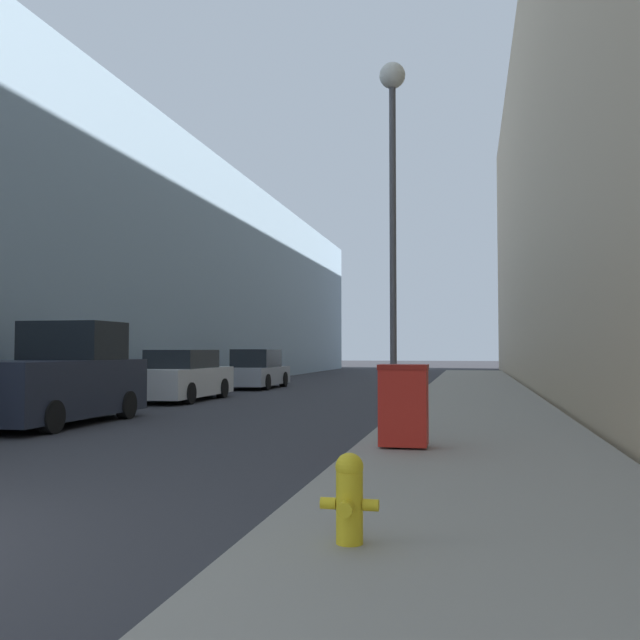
{
  "coord_description": "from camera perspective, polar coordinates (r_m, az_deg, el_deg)",
  "views": [
    {
      "loc": [
        5.76,
        -4.01,
        1.59
      ],
      "look_at": [
        1.19,
        17.51,
        2.51
      ],
      "focal_mm": 40.0,
      "sensor_mm": 36.0,
      "label": 1
    }
  ],
  "objects": [
    {
      "name": "parked_sedan_near",
      "position": [
        22.8,
        -10.95,
        -4.5
      ],
      "size": [
        1.84,
        4.74,
        1.59
      ],
      "color": "silver",
      "rests_on": "ground"
    },
    {
      "name": "trash_bin",
      "position": [
        10.85,
        6.7,
        -6.76
      ],
      "size": [
        0.74,
        0.57,
        1.25
      ],
      "color": "red",
      "rests_on": "sidewalk_right"
    },
    {
      "name": "building_left_glass",
      "position": [
        34.6,
        -17.28,
        3.51
      ],
      "size": [
        12.0,
        60.0,
        10.17
      ],
      "color": "#849EB2",
      "rests_on": "ground"
    },
    {
      "name": "sidewalk_right",
      "position": [
        22.06,
        12.48,
        -6.31
      ],
      "size": [
        3.86,
        60.0,
        0.12
      ],
      "color": "gray",
      "rests_on": "ground"
    },
    {
      "name": "fire_hydrant",
      "position": [
        5.56,
        2.36,
        -13.89
      ],
      "size": [
        0.45,
        0.33,
        0.68
      ],
      "color": "yellow",
      "rests_on": "sidewalk_right"
    },
    {
      "name": "pickup_truck",
      "position": [
        16.36,
        -20.42,
        -4.55
      ],
      "size": [
        2.16,
        4.85,
        2.22
      ],
      "color": "#232838",
      "rests_on": "ground"
    },
    {
      "name": "parked_sedan_far",
      "position": [
        29.63,
        -5.11,
        -4.05
      ],
      "size": [
        1.85,
        4.42,
        1.61
      ],
      "color": "#A3A8B2",
      "rests_on": "ground"
    },
    {
      "name": "lamppost",
      "position": [
        13.5,
        5.84,
        11.53
      ],
      "size": [
        0.48,
        0.48,
        6.81
      ],
      "color": "#4C4C51",
      "rests_on": "sidewalk_right"
    }
  ]
}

